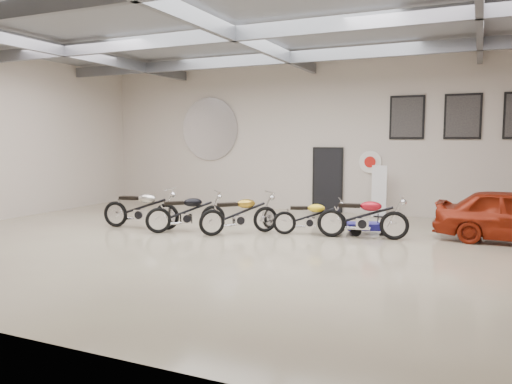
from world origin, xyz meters
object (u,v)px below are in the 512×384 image
at_px(motorcycle_yellow, 310,216).
at_px(motorcycle_red, 363,216).
at_px(banner_stand, 379,190).
at_px(motorcycle_black, 186,211).
at_px(go_kart, 376,224).
at_px(motorcycle_gold, 239,213).
at_px(motorcycle_silver, 140,207).

xyz_separation_m(motorcycle_yellow, motorcycle_red, (1.33, 0.06, 0.08)).
bearing_deg(banner_stand, motorcycle_red, -83.61).
bearing_deg(banner_stand, motorcycle_black, -129.89).
distance_m(banner_stand, motorcycle_black, 6.22).
distance_m(banner_stand, go_kart, 3.03).
bearing_deg(motorcycle_gold, go_kart, -22.21).
distance_m(banner_stand, motorcycle_gold, 5.15).
height_order(motorcycle_gold, motorcycle_red, motorcycle_red).
relative_size(motorcycle_gold, motorcycle_yellow, 1.14).
bearing_deg(motorcycle_black, go_kart, -22.14).
relative_size(banner_stand, motorcycle_silver, 0.77).
height_order(banner_stand, motorcycle_black, banner_stand).
distance_m(motorcycle_black, motorcycle_red, 4.54).
bearing_deg(motorcycle_red, motorcycle_silver, -179.51).
relative_size(motorcycle_black, motorcycle_yellow, 1.13).
relative_size(motorcycle_silver, go_kart, 1.48).
bearing_deg(motorcycle_black, banner_stand, 5.81).
relative_size(motorcycle_black, motorcycle_gold, 0.99).
bearing_deg(motorcycle_yellow, motorcycle_gold, -178.92).
relative_size(banner_stand, motorcycle_gold, 0.82).
bearing_deg(motorcycle_gold, motorcycle_red, -32.70).
distance_m(motorcycle_silver, motorcycle_yellow, 4.60).
bearing_deg(motorcycle_silver, motorcycle_gold, -0.66).
relative_size(motorcycle_black, go_kart, 1.38).
bearing_deg(motorcycle_silver, banner_stand, 32.14).
distance_m(motorcycle_silver, go_kart, 6.28).
xyz_separation_m(motorcycle_gold, go_kart, (3.20, 1.41, -0.27)).
relative_size(banner_stand, go_kart, 1.14).
relative_size(motorcycle_yellow, go_kart, 1.23).
height_order(banner_stand, motorcycle_silver, banner_stand).
height_order(motorcycle_silver, motorcycle_gold, motorcycle_silver).
xyz_separation_m(motorcycle_gold, motorcycle_red, (3.01, 0.71, 0.02)).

